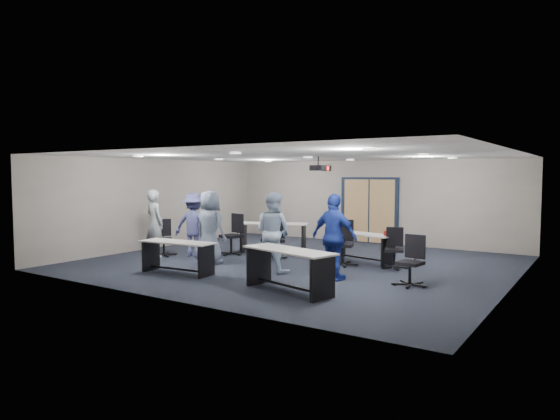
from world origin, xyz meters
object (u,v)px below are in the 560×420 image
Objects in this scene: chair_back_c at (343,243)px; chair_loose_left at (164,238)px; chair_loose_right at (410,261)px; person_back at (194,225)px; table_front_right at (289,263)px; person_plaid at (210,227)px; chair_back_b at (273,239)px; person_gray at (155,223)px; person_lightblue at (273,232)px; table_back_left at (273,232)px; chair_back_a at (231,234)px; person_navy at (334,237)px; chair_back_d at (394,248)px; table_front_left at (178,252)px; table_back_right at (362,242)px.

chair_loose_left is at bearing 178.59° from chair_back_c.
chair_loose_right is 0.59× the size of person_back.
person_plaid is at bearing 170.19° from table_front_right.
person_plaid is at bearing -170.11° from chair_loose_right.
table_front_right is 3.65m from chair_back_b.
person_lightblue is (3.86, 0.04, 0.00)m from person_gray.
table_back_left is at bearing -142.45° from person_back.
chair_back_a is (-0.63, -1.16, 0.01)m from table_back_left.
chair_back_a is 2.09m from person_gray.
chair_back_c reaches higher than chair_loose_left.
table_front_right is 1.21× the size of person_back.
chair_back_b is 3.06m from chair_loose_left.
person_navy is (1.60, -0.05, 0.00)m from person_lightblue.
chair_loose_left is at bearing -96.89° from person_gray.
table_front_right is 2.16× the size of chair_back_d.
chair_back_b is 1.69m from person_lightblue.
table_front_left is 1.01× the size of person_plaid.
person_gray is 1.00× the size of person_lightblue.
table_front_left is 2.83m from chair_back_b.
person_gray is 1.00× the size of person_navy.
chair_loose_left is (-2.10, 1.56, 0.00)m from table_front_left.
chair_back_c reaches higher than chair_loose_right.
person_plaid is at bearing -61.32° from chair_back_a.
person_navy is (0.44, -2.40, 0.41)m from table_back_right.
chair_back_a reaches higher than chair_back_c.
table_front_left is 1.65× the size of chair_back_c.
chair_loose_right is 6.18m from person_back.
table_back_right is 1.09× the size of person_back.
person_gray and person_navy have the same top height.
person_plaid is (-3.30, 1.50, 0.36)m from table_front_right.
table_back_left is 2.12× the size of chair_loose_left.
chair_loose_right is (4.88, -2.31, -0.05)m from table_back_left.
person_navy is at bearing -1.23° from chair_back_b.
table_front_right is 5.42m from person_gray.
chair_loose_right is 0.56× the size of person_gray.
person_plaid is 1.00× the size of person_lightblue.
person_lightblue reaches higher than chair_loose_right.
chair_back_d is 6.36m from person_gray.
person_plaid reaches higher than table_back_right.
chair_loose_left is 6.90m from chair_loose_right.
person_back is at bearing -6.38° from person_lightblue.
person_plaid is 3.54m from person_navy.
person_navy is at bearing -61.38° from table_back_left.
person_navy reaches higher than chair_back_a.
person_back is at bearing -18.88° from chair_loose_left.
person_gray reaches higher than chair_back_b.
person_plaid reaches higher than table_front_right.
person_plaid is at bearing -117.82° from table_back_left.
table_front_left is 1.49m from person_plaid.
person_lightblue reaches higher than chair_back_c.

